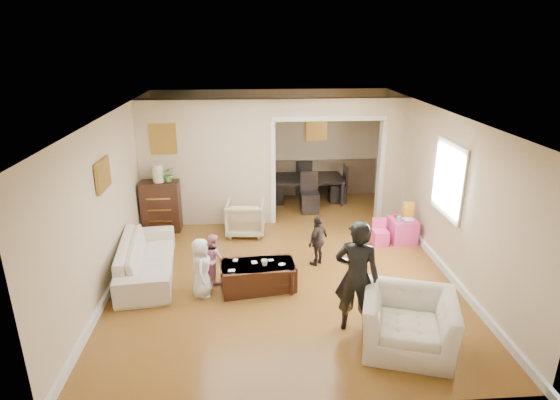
{
  "coord_description": "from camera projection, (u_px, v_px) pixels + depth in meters",
  "views": [
    {
      "loc": [
        -0.52,
        -7.33,
        3.75
      ],
      "look_at": [
        0.0,
        0.2,
        1.05
      ],
      "focal_mm": 29.38,
      "sensor_mm": 36.0,
      "label": 1
    }
  ],
  "objects": [
    {
      "name": "coffee_table",
      "position": [
        258.0,
        276.0,
        7.16
      ],
      "size": [
        1.21,
        0.73,
        0.43
      ],
      "primitive_type": "cube",
      "rotation": [
        0.0,
        0.0,
        0.15
      ],
      "color": "#3A1C12",
      "rests_on": "ground"
    },
    {
      "name": "child_kneel_b",
      "position": [
        214.0,
        258.0,
        7.33
      ],
      "size": [
        0.46,
        0.5,
        0.82
      ],
      "primitive_type": "imported",
      "rotation": [
        0.0,
        0.0,
        2.07
      ],
      "color": "pink",
      "rests_on": "ground"
    },
    {
      "name": "sofa",
      "position": [
        147.0,
        258.0,
        7.55
      ],
      "size": [
        1.06,
        2.19,
        0.62
      ],
      "primitive_type": "imported",
      "rotation": [
        0.0,
        0.0,
        1.69
      ],
      "color": "beige",
      "rests_on": "ground"
    },
    {
      "name": "play_table",
      "position": [
        402.0,
        230.0,
        8.81
      ],
      "size": [
        0.51,
        0.51,
        0.47
      ],
      "primitive_type": "cube",
      "rotation": [
        0.0,
        0.0,
        0.07
      ],
      "color": "#DA398E",
      "rests_on": "ground"
    },
    {
      "name": "window_pane",
      "position": [
        449.0,
        180.0,
        7.46
      ],
      "size": [
        0.03,
        0.95,
        1.1
      ],
      "primitive_type": "cube",
      "color": "white",
      "rests_on": "ground"
    },
    {
      "name": "child_toddler",
      "position": [
        318.0,
        241.0,
        7.86
      ],
      "size": [
        0.51,
        0.54,
        0.89
      ],
      "primitive_type": "imported",
      "rotation": [
        0.0,
        0.0,
        -2.29
      ],
      "color": "black",
      "rests_on": "ground"
    },
    {
      "name": "cereal_box",
      "position": [
        408.0,
        210.0,
        8.78
      ],
      "size": [
        0.2,
        0.08,
        0.3
      ],
      "primitive_type": "cube",
      "rotation": [
        0.0,
        0.0,
        0.07
      ],
      "color": "yellow",
      "rests_on": "play_table"
    },
    {
      "name": "armchair_back",
      "position": [
        246.0,
        218.0,
        9.13
      ],
      "size": [
        0.8,
        0.82,
        0.69
      ],
      "primitive_type": "imported",
      "rotation": [
        0.0,
        0.0,
        3.06
      ],
      "color": "#C2B487",
      "rests_on": "ground"
    },
    {
      "name": "dining_table",
      "position": [
        306.0,
        190.0,
        10.89
      ],
      "size": [
        1.79,
        1.05,
        0.61
      ],
      "primitive_type": "imported",
      "rotation": [
        0.0,
        0.0,
        0.05
      ],
      "color": "black",
      "rests_on": "ground"
    },
    {
      "name": "framed_art_partition",
      "position": [
        163.0,
        139.0,
        9.01
      ],
      "size": [
        0.45,
        0.03,
        0.55
      ],
      "primitive_type": "cube",
      "color": "brown",
      "rests_on": "partition_left"
    },
    {
      "name": "dresser",
      "position": [
        161.0,
        206.0,
        9.24
      ],
      "size": [
        0.75,
        0.42,
        1.03
      ],
      "primitive_type": "cube",
      "color": "black",
      "rests_on": "ground"
    },
    {
      "name": "framed_art_alcove",
      "position": [
        317.0,
        128.0,
        10.91
      ],
      "size": [
        0.45,
        0.03,
        0.55
      ],
      "primitive_type": "cube",
      "color": "brown"
    },
    {
      "name": "partition_header",
      "position": [
        329.0,
        107.0,
        9.13
      ],
      "size": [
        2.22,
        0.18,
        0.35
      ],
      "primitive_type": "cube",
      "color": "#C8B692",
      "rests_on": "partition_right"
    },
    {
      "name": "child_kneel_a",
      "position": [
        201.0,
        268.0,
        6.88
      ],
      "size": [
        0.31,
        0.47,
        0.94
      ],
      "primitive_type": "imported",
      "rotation": [
        0.0,
        0.0,
        1.55
      ],
      "color": "white",
      "rests_on": "ground"
    },
    {
      "name": "toy_block",
      "position": [
        395.0,
        216.0,
        8.83
      ],
      "size": [
        0.1,
        0.09,
        0.05
      ],
      "primitive_type": "cube",
      "rotation": [
        0.0,
        0.0,
        0.41
      ],
      "color": "red",
      "rests_on": "play_table"
    },
    {
      "name": "cyan_cup",
      "position": [
        399.0,
        218.0,
        8.66
      ],
      "size": [
        0.08,
        0.08,
        0.08
      ],
      "primitive_type": "cylinder",
      "color": "#2AD0D3",
      "rests_on": "play_table"
    },
    {
      "name": "floor",
      "position": [
        281.0,
        259.0,
        8.18
      ],
      "size": [
        7.0,
        7.0,
        0.0
      ],
      "primitive_type": "plane",
      "color": "#935E25",
      "rests_on": "ground"
    },
    {
      "name": "table_lamp",
      "position": [
        158.0,
        173.0,
        9.01
      ],
      "size": [
        0.22,
        0.22,
        0.36
      ],
      "primitive_type": "cylinder",
      "color": "beige",
      "rests_on": "dresser"
    },
    {
      "name": "coffee_cup",
      "position": [
        264.0,
        263.0,
        7.03
      ],
      "size": [
        0.12,
        0.12,
        0.09
      ],
      "primitive_type": "imported",
      "rotation": [
        0.0,
        0.0,
        0.15
      ],
      "color": "white",
      "rests_on": "coffee_table"
    },
    {
      "name": "craft_papers",
      "position": [
        254.0,
        264.0,
        7.1
      ],
      "size": [
        0.88,
        0.43,
        0.0
      ],
      "color": "white",
      "rests_on": "coffee_table"
    },
    {
      "name": "armchair_front",
      "position": [
        408.0,
        323.0,
        5.74
      ],
      "size": [
        1.37,
        1.27,
        0.73
      ],
      "primitive_type": "imported",
      "rotation": [
        0.0,
        0.0,
        -0.3
      ],
      "color": "beige",
      "rests_on": "ground"
    },
    {
      "name": "potted_plant",
      "position": [
        169.0,
        174.0,
        9.03
      ],
      "size": [
        0.28,
        0.24,
        0.31
      ],
      "primitive_type": "imported",
      "color": "#507F38",
      "rests_on": "dresser"
    },
    {
      "name": "partition_right",
      "position": [
        392.0,
        160.0,
        9.6
      ],
      "size": [
        0.55,
        0.18,
        2.6
      ],
      "primitive_type": "cube",
      "color": "#C8B692",
      "rests_on": "ground"
    },
    {
      "name": "partition_left",
      "position": [
        207.0,
        164.0,
        9.34
      ],
      "size": [
        2.75,
        0.18,
        2.6
      ],
      "primitive_type": "cube",
      "color": "#C8B692",
      "rests_on": "ground"
    },
    {
      "name": "play_bowl",
      "position": [
        408.0,
        220.0,
        8.61
      ],
      "size": [
        0.22,
        0.22,
        0.05
      ],
      "primitive_type": "imported",
      "rotation": [
        0.0,
        0.0,
        0.07
      ],
      "color": "silver",
      "rests_on": "play_table"
    },
    {
      "name": "adult_person",
      "position": [
        357.0,
        277.0,
        5.97
      ],
      "size": [
        0.67,
        0.55,
        1.59
      ],
      "primitive_type": "imported",
      "rotation": [
        0.0,
        0.0,
        2.82
      ],
      "color": "black",
      "rests_on": "ground"
    },
    {
      "name": "framed_art_sofa_wall",
      "position": [
        103.0,
        175.0,
        6.83
      ],
      "size": [
        0.03,
        0.55,
        0.4
      ],
      "primitive_type": "cube",
      "color": "brown"
    }
  ]
}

